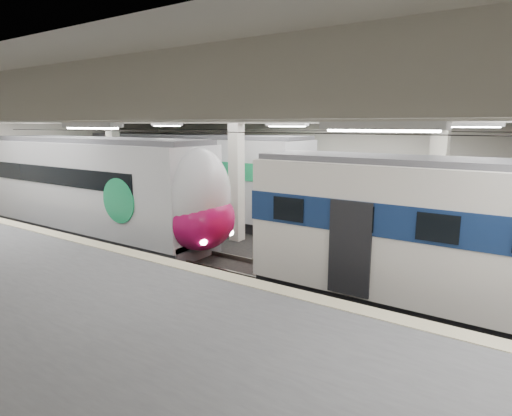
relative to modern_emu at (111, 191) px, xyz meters
The scene contains 4 objects.
station_hall 7.74m from the modern_emu, 13.10° to the right, with size 36.00×24.00×5.75m.
modern_emu is the anchor object (origin of this frame).
older_rer 14.34m from the modern_emu, ahead, with size 12.36×2.73×4.13m.
far_train 5.53m from the modern_emu, 95.64° to the left, with size 13.96×3.30×4.43m.
Camera 1 is at (7.77, -11.51, 4.97)m, focal length 30.00 mm.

